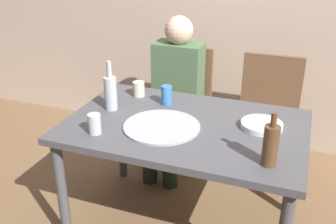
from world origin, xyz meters
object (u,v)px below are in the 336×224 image
soda_can (166,95)px  guest_in_sweater (174,89)px  chair_right (267,110)px  dining_table (185,136)px  plate_stack (262,125)px  tumbler_far (94,124)px  pizza_tray (162,126)px  wine_bottle (271,145)px  beer_bottle (111,92)px  chair_left (180,97)px  tumbler_near (139,89)px

soda_can → guest_in_sweater: size_ratio=0.10×
soda_can → chair_right: size_ratio=0.14×
dining_table → plate_stack: plate_stack is taller
tumbler_far → soda_can: bearing=65.7°
chair_right → guest_in_sweater: 0.71m
plate_stack → chair_right: bearing=92.9°
chair_right → plate_stack: bearing=92.9°
dining_table → pizza_tray: pizza_tray is taller
soda_can → chair_right: 0.88m
wine_bottle → beer_bottle: 1.02m
pizza_tray → soda_can: bearing=105.8°
dining_table → chair_left: 0.90m
plate_stack → chair_left: bearing=134.1°
tumbler_near → chair_right: (0.78, 0.55, -0.26)m
plate_stack → guest_in_sweater: 0.93m
pizza_tray → beer_bottle: (-0.37, 0.12, 0.11)m
pizza_tray → tumbler_far: bearing=-149.1°
tumbler_near → plate_stack: size_ratio=0.42×
chair_right → tumbler_far: bearing=54.7°
tumbler_near → tumbler_far: bearing=-90.5°
wine_bottle → dining_table: bearing=151.3°
plate_stack → tumbler_near: bearing=167.2°
tumbler_far → chair_right: (0.79, 1.11, -0.27)m
pizza_tray → beer_bottle: beer_bottle is taller
dining_table → chair_right: size_ratio=1.49×
beer_bottle → chair_left: size_ratio=0.34×
chair_left → soda_can: bearing=100.3°
beer_bottle → chair_right: beer_bottle is taller
beer_bottle → guest_in_sweater: 0.70m
beer_bottle → soda_can: bearing=32.7°
tumbler_far → plate_stack: (0.83, 0.37, -0.04)m
plate_stack → guest_in_sweater: guest_in_sweater is taller
pizza_tray → plate_stack: size_ratio=1.86×
tumbler_far → guest_in_sweater: size_ratio=0.09×
beer_bottle → chair_right: size_ratio=0.34×
dining_table → tumbler_near: tumbler_near is taller
tumbler_near → soda_can: 0.23m
beer_bottle → tumbler_far: bearing=-78.2°
beer_bottle → wine_bottle: bearing=-17.2°
tumbler_far → plate_stack: size_ratio=0.48×
tumbler_far → plate_stack: 0.91m
soda_can → plate_stack: (0.60, -0.12, -0.05)m
chair_right → dining_table: bearing=65.9°
beer_bottle → plate_stack: 0.90m
tumbler_near → chair_right: bearing=35.2°
pizza_tray → wine_bottle: (0.60, -0.18, 0.10)m
beer_bottle → chair_left: beer_bottle is taller
pizza_tray → soda_can: (-0.09, 0.31, 0.05)m
wine_bottle → guest_in_sweater: (-0.80, 0.95, -0.19)m
beer_bottle → plate_stack: beer_bottle is taller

